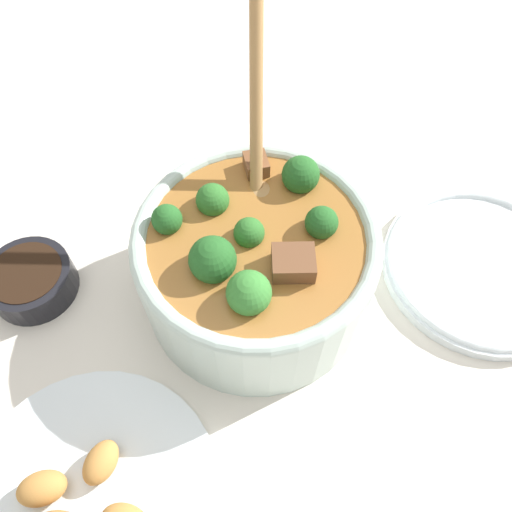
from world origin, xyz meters
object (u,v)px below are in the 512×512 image
at_px(stew_bowl, 256,259).
at_px(food_plate, 87,502).
at_px(empty_plate, 481,266).
at_px(condiment_bowl, 30,280).

xyz_separation_m(stew_bowl, food_plate, (0.21, -0.12, -0.05)).
xyz_separation_m(stew_bowl, empty_plate, (-0.05, 0.24, -0.05)).
relative_size(stew_bowl, empty_plate, 1.45).
xyz_separation_m(empty_plate, food_plate, (0.26, -0.35, 0.00)).
relative_size(stew_bowl, condiment_bowl, 3.41).
height_order(condiment_bowl, empty_plate, condiment_bowl).
bearing_deg(food_plate, stew_bowl, 150.88).
bearing_deg(stew_bowl, empty_plate, 101.33).
relative_size(condiment_bowl, empty_plate, 0.43).
distance_m(stew_bowl, condiment_bowl, 0.23).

